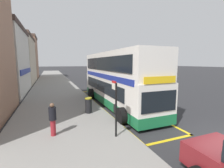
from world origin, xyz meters
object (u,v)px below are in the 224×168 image
(bus_stop_sign, at_px, (115,104))
(litter_bin, at_px, (88,105))
(double_decker_bus, at_px, (116,81))
(parked_car_grey_far, at_px, (97,74))
(pedestrian_waiting_near_sign, at_px, (53,118))

(bus_stop_sign, height_order, litter_bin, bus_stop_sign)
(double_decker_bus, distance_m, parked_car_grey_far, 24.68)
(double_decker_bus, bearing_deg, bus_stop_sign, -113.46)
(parked_car_grey_far, bearing_deg, litter_bin, -109.71)
(bus_stop_sign, height_order, pedestrian_waiting_near_sign, bus_stop_sign)
(litter_bin, bearing_deg, double_decker_bus, 31.04)
(pedestrian_waiting_near_sign, bearing_deg, double_decker_bus, 40.64)
(parked_car_grey_far, height_order, pedestrian_waiting_near_sign, pedestrian_waiting_near_sign)
(litter_bin, bearing_deg, bus_stop_sign, -84.20)
(pedestrian_waiting_near_sign, bearing_deg, parked_car_grey_far, 69.88)
(pedestrian_waiting_near_sign, xyz_separation_m, litter_bin, (2.34, 2.72, -0.31))
(double_decker_bus, xyz_separation_m, pedestrian_waiting_near_sign, (-5.11, -4.39, -1.07))
(bus_stop_sign, bearing_deg, pedestrian_waiting_near_sign, 157.88)
(parked_car_grey_far, xyz_separation_m, litter_bin, (-8.09, -25.74, -0.12))
(bus_stop_sign, relative_size, parked_car_grey_far, 0.62)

